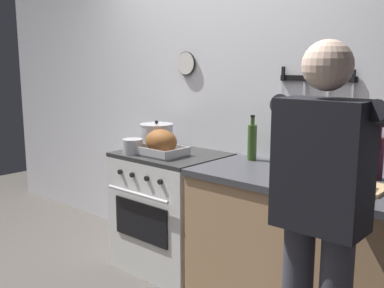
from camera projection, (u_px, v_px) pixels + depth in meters
The scene contains 13 objects.
wall_back at pixel (225, 98), 3.41m from camera, with size 6.00×0.13×2.60m.
counter_block at pixel (356, 265), 2.50m from camera, with size 2.03×0.65×0.90m.
stove at pixel (171, 211), 3.43m from camera, with size 0.76×0.67×0.90m.
person_cook at pixel (322, 207), 1.94m from camera, with size 0.51×0.63×1.66m.
roasting_pan at pixel (161, 143), 3.26m from camera, with size 0.35×0.26×0.19m.
stock_pot at pixel (157, 136), 3.51m from camera, with size 0.26×0.26×0.22m.
saucepan at pixel (133, 146), 3.32m from camera, with size 0.15×0.15×0.11m.
cutting_board at pixel (352, 186), 2.43m from camera, with size 0.36×0.24×0.02m, color tan.
bottle_olive_oil at pixel (252, 141), 3.09m from camera, with size 0.06×0.06×0.31m.
bottle_vinegar at pixel (317, 157), 2.78m from camera, with size 0.06×0.06×0.22m.
bottle_soy_sauce at pixel (370, 170), 2.51m from camera, with size 0.06×0.06×0.19m.
bottle_wine_red at pixel (377, 157), 2.58m from camera, with size 0.07×0.07×0.32m.
bottle_cooking_oil at pixel (346, 162), 2.57m from camera, with size 0.07×0.07×0.26m.
Camera 1 is at (2.08, -1.37, 1.57)m, focal length 42.08 mm.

